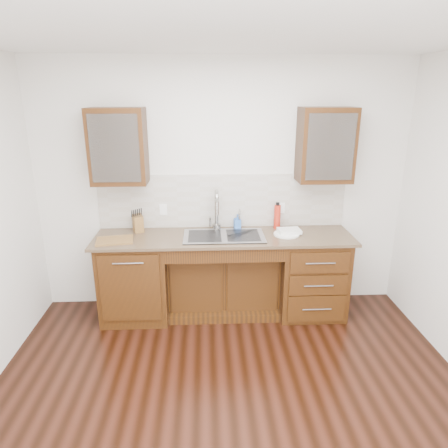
{
  "coord_description": "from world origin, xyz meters",
  "views": [
    {
      "loc": [
        -0.19,
        -2.49,
        2.34
      ],
      "look_at": [
        0.0,
        1.4,
        1.05
      ],
      "focal_mm": 32.0,
      "sensor_mm": 36.0,
      "label": 1
    }
  ],
  "objects_px": {
    "soap_bottle": "(237,221)",
    "water_bottle": "(277,217)",
    "plate": "(286,234)",
    "knife_block": "(138,223)",
    "cutting_board": "(115,240)"
  },
  "relations": [
    {
      "from": "knife_block",
      "to": "cutting_board",
      "type": "height_order",
      "value": "knife_block"
    },
    {
      "from": "soap_bottle",
      "to": "water_bottle",
      "type": "height_order",
      "value": "water_bottle"
    },
    {
      "from": "knife_block",
      "to": "cutting_board",
      "type": "xyz_separation_m",
      "value": [
        -0.19,
        -0.3,
        -0.08
      ]
    },
    {
      "from": "soap_bottle",
      "to": "knife_block",
      "type": "xyz_separation_m",
      "value": [
        -1.08,
        -0.04,
        0.01
      ]
    },
    {
      "from": "cutting_board",
      "to": "water_bottle",
      "type": "bearing_deg",
      "value": 10.59
    },
    {
      "from": "plate",
      "to": "knife_block",
      "type": "distance_m",
      "value": 1.59
    },
    {
      "from": "soap_bottle",
      "to": "plate",
      "type": "xyz_separation_m",
      "value": [
        0.5,
        -0.24,
        -0.07
      ]
    },
    {
      "from": "plate",
      "to": "knife_block",
      "type": "height_order",
      "value": "knife_block"
    },
    {
      "from": "plate",
      "to": "knife_block",
      "type": "xyz_separation_m",
      "value": [
        -1.58,
        0.2,
        0.08
      ]
    },
    {
      "from": "water_bottle",
      "to": "cutting_board",
      "type": "relative_size",
      "value": 0.73
    },
    {
      "from": "plate",
      "to": "cutting_board",
      "type": "distance_m",
      "value": 1.77
    },
    {
      "from": "water_bottle",
      "to": "plate",
      "type": "xyz_separation_m",
      "value": [
        0.07,
        -0.22,
        -0.12
      ]
    },
    {
      "from": "soap_bottle",
      "to": "cutting_board",
      "type": "height_order",
      "value": "soap_bottle"
    },
    {
      "from": "cutting_board",
      "to": "plate",
      "type": "bearing_deg",
      "value": 3.26
    },
    {
      "from": "soap_bottle",
      "to": "water_bottle",
      "type": "xyz_separation_m",
      "value": [
        0.44,
        -0.03,
        0.05
      ]
    }
  ]
}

